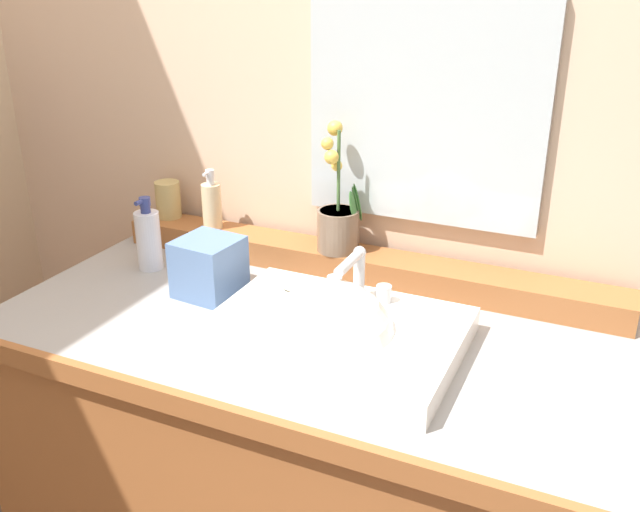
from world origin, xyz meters
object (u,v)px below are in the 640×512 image
Objects in this scene: potted_plant at (338,219)px; tumbler_cup at (168,200)px; tissue_box at (209,267)px; soap_bar at (295,285)px; soap_dispenser at (212,204)px; lotion_bottle at (149,239)px; sink_basin at (331,342)px.

potted_plant is 0.51m from tumbler_cup.
potted_plant is 2.33× the size of tissue_box.
potted_plant is (0.00, 0.23, 0.07)m from soap_bar.
soap_dispenser reaches higher than lotion_bottle.
soap_bar is 0.53× the size of tissue_box.
sink_basin is at bearing -68.82° from potted_plant.
soap_dispenser reaches higher than sink_basin.
soap_bar is at bearing -90.39° from potted_plant.
soap_dispenser is at bearing 179.47° from potted_plant.
potted_plant is at bearing 20.37° from lotion_bottle.
sink_basin is 3.69× the size of tissue_box.
soap_bar is 0.23× the size of potted_plant.
sink_basin is 0.74m from tumbler_cup.
potted_plant reaches higher than soap_dispenser.
tissue_box is at bearing -16.30° from lotion_bottle.
potted_plant is 0.32m from tissue_box.
potted_plant is at bearing 111.18° from sink_basin.
tumbler_cup is (-0.64, 0.36, 0.09)m from sink_basin.
soap_dispenser is 1.58× the size of tumbler_cup.
tumbler_cup is at bearing 139.09° from tissue_box.
sink_basin is at bearing -17.67° from lotion_bottle.
potted_plant is 1.68× the size of lotion_bottle.
tissue_box is (0.13, -0.23, -0.06)m from soap_dispenser.
soap_dispenser is 0.19m from lotion_bottle.
tumbler_cup is 0.20m from lotion_bottle.
tumbler_cup is at bearing 153.55° from soap_bar.
sink_basin is at bearing -18.49° from tissue_box.
soap_bar is at bearing -26.45° from tumbler_cup.
tissue_box is (0.21, -0.06, -0.01)m from lotion_bottle.
potted_plant reaches higher than lotion_bottle.
potted_plant is 1.98× the size of soap_dispenser.
lotion_bottle is at bearing 163.70° from tissue_box.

